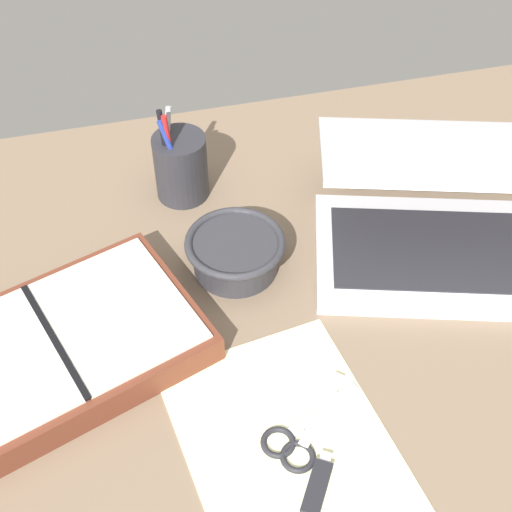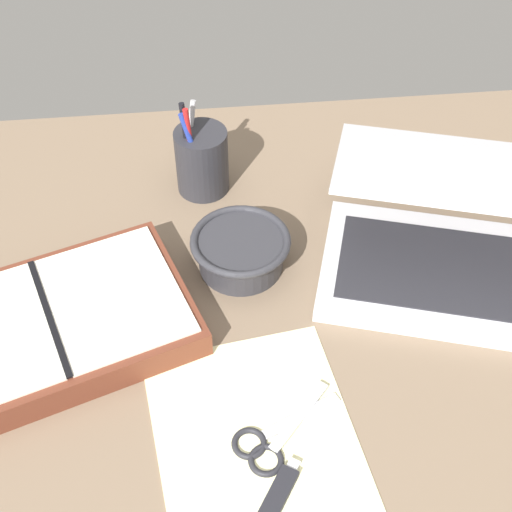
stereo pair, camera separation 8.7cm
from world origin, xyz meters
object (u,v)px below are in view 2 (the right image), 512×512
at_px(pen_cup, 201,160).
at_px(planner, 53,327).
at_px(bowl, 241,250).
at_px(laptop, 465,240).
at_px(scissors, 269,442).

height_order(pen_cup, planner, pen_cup).
distance_m(pen_cup, planner, 0.33).
height_order(bowl, planner, bowl).
bearing_deg(pen_cup, laptop, -30.68).
relative_size(pen_cup, planner, 0.40).
bearing_deg(pen_cup, bowl, -75.82).
bearing_deg(planner, scissors, -54.28).
distance_m(laptop, pen_cup, 0.39).
bearing_deg(laptop, pen_cup, 166.36).
bearing_deg(planner, laptop, -12.01).
bearing_deg(bowl, planner, -157.82).
relative_size(laptop, bowl, 3.22).
bearing_deg(scissors, laptop, 3.47).
distance_m(bowl, pen_cup, 0.17).
bearing_deg(pen_cup, planner, -126.63).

